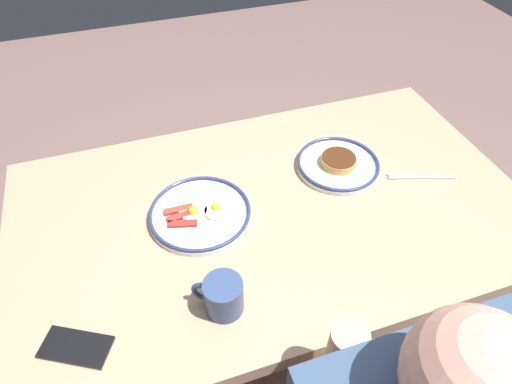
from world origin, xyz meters
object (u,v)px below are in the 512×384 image
plate_center_pancakes (200,213)px  coffee_mug (222,296)px  fork_near (420,177)px  cell_phone (76,347)px  plate_near_main (338,164)px

plate_center_pancakes → coffee_mug: (0.01, 0.28, 0.03)m
plate_center_pancakes → fork_near: size_ratio=1.41×
plate_center_pancakes → fork_near: plate_center_pancakes is taller
coffee_mug → cell_phone: coffee_mug is taller
fork_near → plate_near_main: bearing=-29.0°
plate_center_pancakes → cell_phone: plate_center_pancakes is taller
plate_center_pancakes → cell_phone: (0.33, 0.28, -0.01)m
coffee_mug → cell_phone: bearing=-0.6°
plate_near_main → cell_phone: bearing=24.0°
coffee_mug → fork_near: (-0.67, -0.23, -0.04)m
plate_near_main → coffee_mug: (0.45, 0.35, 0.03)m
coffee_mug → plate_near_main: bearing=-142.5°
plate_center_pancakes → coffee_mug: 0.29m
plate_near_main → coffee_mug: size_ratio=2.25×
cell_phone → fork_near: (-0.98, -0.23, -0.00)m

